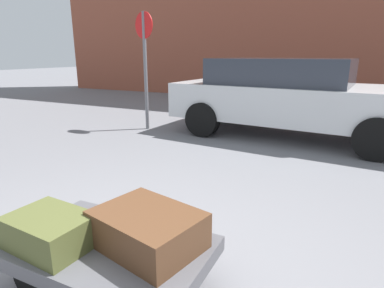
{
  "coord_description": "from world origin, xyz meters",
  "views": [
    {
      "loc": [
        1.24,
        -1.38,
        1.49
      ],
      "look_at": [
        0.0,
        1.2,
        0.69
      ],
      "focal_mm": 30.13,
      "sensor_mm": 36.0,
      "label": 1
    }
  ],
  "objects": [
    {
      "name": "no_parking_sign",
      "position": [
        -2.42,
        4.1,
        1.41
      ],
      "size": [
        0.48,
        0.16,
        2.28
      ],
      "color": "slate",
      "rests_on": "ground_plane"
    },
    {
      "name": "suitcase_brown_front_left",
      "position": [
        0.23,
        0.09,
        0.45
      ],
      "size": [
        0.72,
        0.61,
        0.23
      ],
      "primitive_type": "cube",
      "rotation": [
        0.0,
        0.0,
        -0.23
      ],
      "color": "#51331E",
      "rests_on": "luggage_cart"
    },
    {
      "name": "parked_car",
      "position": [
        0.28,
        4.76,
        0.76
      ],
      "size": [
        4.44,
        2.2,
        1.42
      ],
      "color": "silver",
      "rests_on": "ground_plane"
    },
    {
      "name": "suitcase_olive_rear_left",
      "position": [
        -0.3,
        -0.17,
        0.44
      ],
      "size": [
        0.53,
        0.4,
        0.2
      ],
      "primitive_type": "cube",
      "rotation": [
        0.0,
        0.0,
        -0.07
      ],
      "color": "#4C5128",
      "rests_on": "luggage_cart"
    },
    {
      "name": "luggage_cart",
      "position": [
        0.0,
        0.0,
        0.27
      ],
      "size": [
        1.25,
        0.79,
        0.34
      ],
      "color": "#4C4C51",
      "rests_on": "ground_plane"
    }
  ]
}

